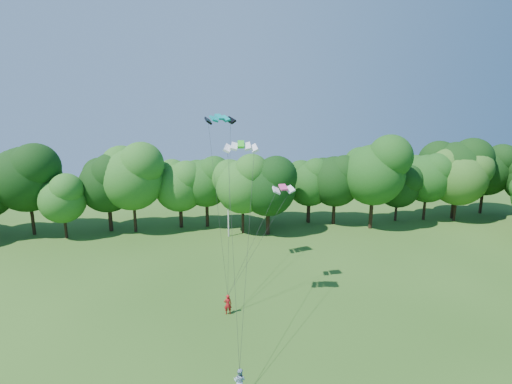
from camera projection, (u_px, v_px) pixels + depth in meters
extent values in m
cylinder|color=beige|center=(228.00, 206.00, 53.96)|extent=(0.21, 0.21, 8.58)
cube|color=beige|center=(228.00, 177.00, 53.03)|extent=(1.72, 0.10, 0.08)
imported|color=#B01618|center=(228.00, 304.00, 34.92)|extent=(0.70, 0.48, 1.85)
imported|color=#96B4D1|center=(240.00, 381.00, 25.53)|extent=(1.05, 0.97, 1.73)
cube|color=#049491|center=(219.00, 117.00, 40.06)|extent=(3.28, 2.24, 0.58)
cube|color=#2FD720|center=(241.00, 144.00, 31.72)|extent=(2.76, 1.44, 0.54)
cube|color=#DE3D84|center=(283.00, 187.00, 37.24)|extent=(2.17, 1.26, 0.47)
cylinder|color=#312313|center=(268.00, 220.00, 55.37)|extent=(0.43, 0.43, 4.10)
ellipsoid|color=black|center=(268.00, 182.00, 54.13)|extent=(8.20, 8.20, 8.95)
cylinder|color=#3A2517|center=(455.00, 206.00, 61.54)|extent=(0.50, 0.50, 4.56)
ellipsoid|color=#2D581A|center=(460.00, 168.00, 60.17)|extent=(9.12, 9.12, 9.95)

